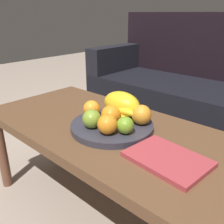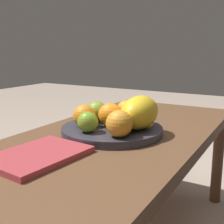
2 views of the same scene
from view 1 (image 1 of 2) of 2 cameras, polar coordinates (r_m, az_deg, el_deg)
name	(u,v)px [view 1 (image 1 of 2)]	position (r m, az deg, el deg)	size (l,w,h in m)	color
ground_plane	(112,212)	(1.29, -0.10, -22.08)	(8.00, 8.00, 0.00)	#A39080
coffee_table	(111,138)	(1.05, -0.12, -6.07)	(1.22, 0.56, 0.45)	brown
couch	(199,95)	(2.02, 19.54, 3.68)	(1.70, 0.70, 0.90)	black
fruit_bowl	(112,126)	(1.01, 0.00, -3.29)	(0.34, 0.34, 0.03)	#32313D
melon_large_front	(122,104)	(1.06, 2.23, 1.85)	(0.18, 0.11, 0.11)	yellow
orange_front	(111,115)	(0.98, -0.26, -0.67)	(0.08, 0.08, 0.08)	orange
orange_left	(141,115)	(0.99, 6.82, -0.62)	(0.08, 0.08, 0.08)	orange
orange_right	(107,124)	(0.91, -1.08, -2.86)	(0.08, 0.08, 0.08)	orange
orange_back	(92,109)	(1.06, -4.74, 0.78)	(0.07, 0.07, 0.07)	orange
apple_front	(92,119)	(0.96, -4.70, -1.57)	(0.07, 0.07, 0.07)	olive
apple_left	(125,125)	(0.91, 3.08, -3.07)	(0.07, 0.07, 0.07)	#71A027
banana_bunch	(119,114)	(1.03, 1.72, -0.40)	(0.16, 0.15, 0.06)	yellow
magazine	(167,159)	(0.83, 12.67, -10.53)	(0.25, 0.18, 0.02)	#AD3940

